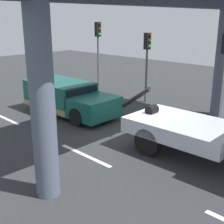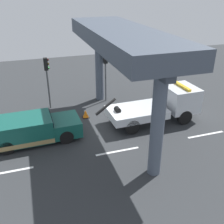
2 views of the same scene
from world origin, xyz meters
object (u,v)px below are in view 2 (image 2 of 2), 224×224
object	(u,v)px
tow_truck_white	(162,104)
traffic_cone_orange	(86,114)
traffic_light_mid	(106,66)
traffic_light_far	(47,72)
towed_van_green	(32,129)

from	to	relation	value
tow_truck_white	traffic_cone_orange	world-z (taller)	tow_truck_white
traffic_cone_orange	traffic_light_mid	bearing A→B (deg)	47.04
tow_truck_white	traffic_light_far	world-z (taller)	traffic_light_far
towed_van_green	traffic_light_far	distance (m)	5.21
towed_van_green	traffic_light_mid	size ratio (longest dim) A/B	1.30
tow_truck_white	traffic_cone_orange	size ratio (longest dim) A/B	12.73
tow_truck_white	traffic_cone_orange	xyz separation A→B (m)	(-4.99, 2.04, -0.93)
towed_van_green	traffic_light_mid	world-z (taller)	traffic_light_mid
tow_truck_white	traffic_light_mid	xyz separation A→B (m)	(-2.70, 4.50, 1.75)
tow_truck_white	towed_van_green	xyz separation A→B (m)	(-8.73, -0.02, -0.42)
traffic_light_mid	traffic_cone_orange	xyz separation A→B (m)	(-2.29, -2.46, -2.69)
traffic_light_far	traffic_cone_orange	world-z (taller)	traffic_light_far
traffic_light_far	tow_truck_white	bearing A→B (deg)	-31.99
traffic_light_mid	traffic_cone_orange	distance (m)	4.30
tow_truck_white	towed_van_green	world-z (taller)	tow_truck_white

